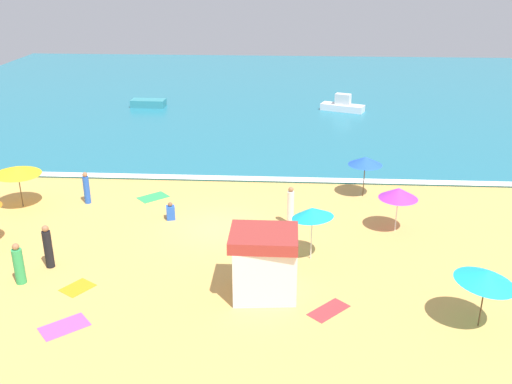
% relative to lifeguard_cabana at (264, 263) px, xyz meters
% --- Properties ---
extents(ground_plane, '(60.00, 60.00, 0.00)m').
position_rel_lifeguard_cabana_xyz_m(ground_plane, '(-2.37, 5.39, -1.29)').
color(ground_plane, '#E0A856').
extents(ocean_water, '(60.00, 44.00, 0.10)m').
position_rel_lifeguard_cabana_xyz_m(ocean_water, '(-2.37, 33.39, -1.24)').
color(ocean_water, teal).
rests_on(ocean_water, ground_plane).
extents(wave_breaker_foam, '(57.00, 0.70, 0.01)m').
position_rel_lifeguard_cabana_xyz_m(wave_breaker_foam, '(-2.37, 11.69, -1.18)').
color(wave_breaker_foam, white).
rests_on(wave_breaker_foam, ocean_water).
extents(lifeguard_cabana, '(2.42, 2.08, 2.51)m').
position_rel_lifeguard_cabana_xyz_m(lifeguard_cabana, '(0.00, 0.00, 0.00)').
color(lifeguard_cabana, white).
rests_on(lifeguard_cabana, ground_plane).
extents(beach_umbrella_0, '(1.91, 1.91, 2.15)m').
position_rel_lifeguard_cabana_xyz_m(beach_umbrella_0, '(4.70, 9.73, 0.64)').
color(beach_umbrella_0, '#4C3823').
rests_on(beach_umbrella_0, ground_plane).
extents(beach_umbrella_2, '(2.32, 2.30, 2.38)m').
position_rel_lifeguard_cabana_xyz_m(beach_umbrella_2, '(1.81, 2.81, 0.78)').
color(beach_umbrella_2, silver).
rests_on(beach_umbrella_2, ground_plane).
extents(beach_umbrella_3, '(2.77, 2.76, 2.16)m').
position_rel_lifeguard_cabana_xyz_m(beach_umbrella_3, '(-12.36, 7.36, 0.63)').
color(beach_umbrella_3, '#4C3823').
rests_on(beach_umbrella_3, ground_plane).
extents(beach_umbrella_6, '(1.76, 1.75, 2.08)m').
position_rel_lifeguard_cabana_xyz_m(beach_umbrella_6, '(5.71, 5.68, 0.55)').
color(beach_umbrella_6, silver).
rests_on(beach_umbrella_6, ground_plane).
extents(beach_umbrella_8, '(2.28, 2.25, 2.20)m').
position_rel_lifeguard_cabana_xyz_m(beach_umbrella_8, '(7.33, -1.54, 0.59)').
color(beach_umbrella_8, '#4C3823').
rests_on(beach_umbrella_8, ground_plane).
extents(beachgoer_0, '(0.38, 0.38, 1.65)m').
position_rel_lifeguard_cabana_xyz_m(beachgoer_0, '(-9.26, 7.97, -0.49)').
color(beachgoer_0, blue).
rests_on(beachgoer_0, ground_plane).
extents(beachgoer_2, '(0.48, 0.48, 1.67)m').
position_rel_lifeguard_cabana_xyz_m(beachgoer_2, '(-9.24, 0.21, -0.51)').
color(beachgoer_2, green).
rests_on(beachgoer_2, ground_plane).
extents(beachgoer_3, '(0.48, 0.48, 0.86)m').
position_rel_lifeguard_cabana_xyz_m(beachgoer_3, '(-4.70, 6.30, -0.92)').
color(beachgoer_3, blue).
rests_on(beachgoer_3, ground_plane).
extents(beachgoer_4, '(0.48, 0.48, 1.82)m').
position_rel_lifeguard_cabana_xyz_m(beachgoer_4, '(-8.61, 1.49, -0.42)').
color(beachgoer_4, black).
rests_on(beachgoer_4, ground_plane).
extents(beachgoer_6, '(0.44, 0.44, 1.90)m').
position_rel_lifeguard_cabana_xyz_m(beachgoer_6, '(0.95, 5.97, -0.38)').
color(beachgoer_6, white).
rests_on(beachgoer_6, ground_plane).
extents(beach_towel_1, '(1.78, 1.72, 0.01)m').
position_rel_lifeguard_cabana_xyz_m(beach_towel_1, '(-6.57, -2.47, -1.28)').
color(beach_towel_1, '#D84CA5').
rests_on(beach_towel_1, ground_plane).
extents(beach_towel_2, '(1.60, 1.63, 0.01)m').
position_rel_lifeguard_cabana_xyz_m(beach_towel_2, '(2.34, -0.96, -1.28)').
color(beach_towel_2, red).
rests_on(beach_towel_2, ground_plane).
extents(beach_towel_3, '(1.35, 1.42, 0.01)m').
position_rel_lifeguard_cabana_xyz_m(beach_towel_3, '(-6.98, -0.03, -1.28)').
color(beach_towel_3, orange).
rests_on(beach_towel_3, ground_plane).
extents(beach_towel_4, '(1.75, 1.71, 0.01)m').
position_rel_lifeguard_cabana_xyz_m(beach_towel_4, '(-6.15, 8.89, -1.28)').
color(beach_towel_4, green).
rests_on(beach_towel_4, ground_plane).
extents(small_boat_0, '(3.57, 2.26, 1.37)m').
position_rel_lifeguard_cabana_xyz_m(small_boat_0, '(5.01, 27.48, -0.75)').
color(small_boat_0, white).
rests_on(small_boat_0, ocean_water).
extents(small_boat_1, '(2.82, 1.36, 0.60)m').
position_rel_lifeguard_cabana_xyz_m(small_boat_1, '(-10.85, 27.89, -0.89)').
color(small_boat_1, teal).
rests_on(small_boat_1, ocean_water).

